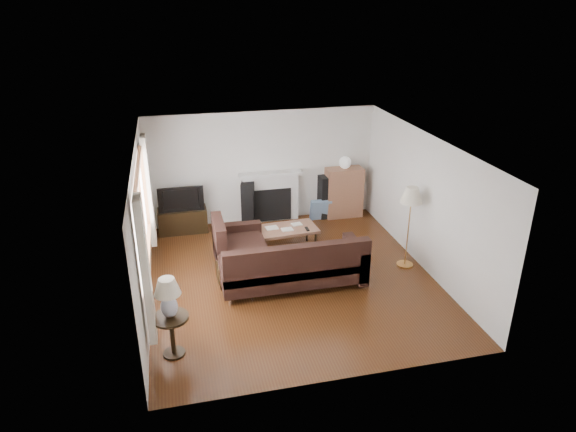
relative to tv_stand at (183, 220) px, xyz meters
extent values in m
cube|color=#4B2610|center=(1.82, -2.49, -0.26)|extent=(5.10, 5.60, 0.04)
cube|color=white|center=(1.82, -2.49, 2.24)|extent=(5.10, 5.60, 0.04)
cube|color=white|center=(1.82, 0.26, 0.99)|extent=(5.00, 0.04, 2.50)
cube|color=white|center=(1.82, -5.24, 0.99)|extent=(5.00, 0.04, 2.50)
cube|color=white|center=(-0.68, -2.49, 0.99)|extent=(0.04, 5.50, 2.50)
cube|color=white|center=(4.32, -2.49, 0.99)|extent=(0.04, 5.50, 2.50)
cube|color=#935C36|center=(-0.63, -2.69, 1.29)|extent=(0.12, 2.74, 1.54)
cube|color=white|center=(-0.58, -4.21, 1.14)|extent=(0.10, 0.35, 2.10)
cube|color=white|center=(-0.58, -1.17, 1.14)|extent=(0.10, 0.35, 2.10)
cube|color=white|center=(1.97, 0.15, 0.32)|extent=(1.40, 0.26, 1.15)
cube|color=black|center=(0.00, 0.00, 0.00)|extent=(1.03, 0.46, 0.52)
imported|color=black|center=(0.00, 0.00, 0.53)|extent=(0.95, 0.12, 0.55)
cube|color=black|center=(1.44, 0.04, 0.24)|extent=(0.35, 0.39, 0.99)
cube|color=black|center=(3.22, 0.06, 0.23)|extent=(0.29, 0.35, 0.98)
cube|color=#986246|center=(3.66, 0.03, 0.32)|extent=(0.83, 0.40, 1.15)
sphere|color=white|center=(3.66, 0.03, 1.02)|extent=(0.27, 0.27, 0.27)
cube|color=black|center=(1.78, -2.71, 0.18)|extent=(2.73, 1.99, 0.88)
cube|color=brown|center=(1.98, -1.36, -0.02)|extent=(1.27, 0.76, 0.48)
cube|color=black|center=(0.71, -2.40, -0.07)|extent=(0.46, 0.46, 0.37)
cube|color=#C88D45|center=(4.03, -2.52, 0.53)|extent=(0.53, 0.53, 1.58)
cube|color=black|center=(-0.33, -4.19, 0.06)|extent=(0.51, 0.51, 0.64)
cube|color=silver|center=(-0.33, -4.19, 0.68)|extent=(0.37, 0.37, 0.59)
camera|label=1|loc=(-0.11, -10.37, 4.48)|focal=32.00mm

